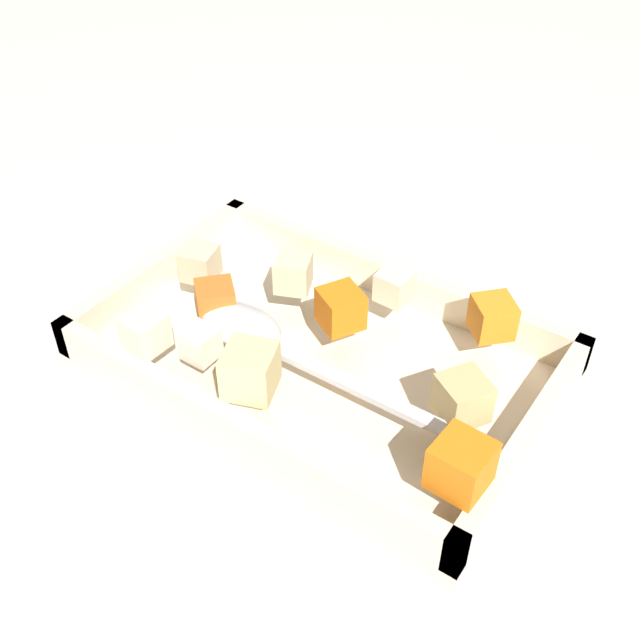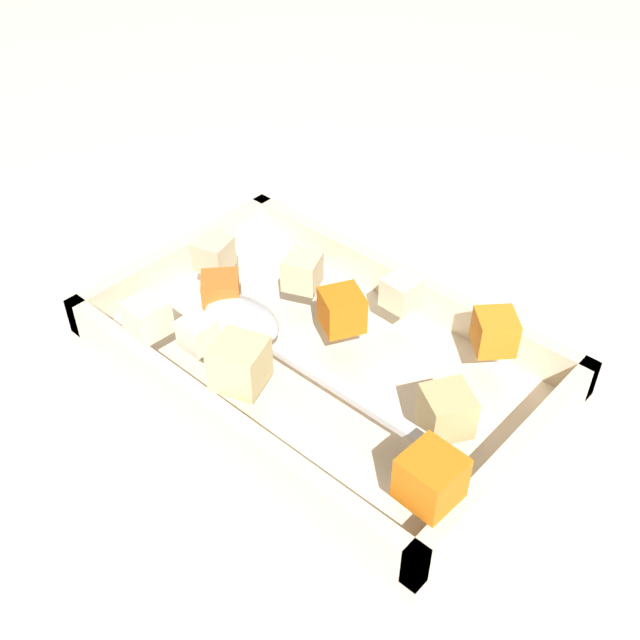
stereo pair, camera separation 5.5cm
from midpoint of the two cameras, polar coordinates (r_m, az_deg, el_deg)
ground_plane at (r=0.59m, az=4.20°, el=-3.85°), size 4.00×4.00×0.00m
baking_dish at (r=0.58m, az=2.73°, el=-3.27°), size 0.34×0.21×0.05m
carrot_chunk_far_right at (r=0.55m, az=4.76°, el=0.43°), size 0.04×0.04×0.03m
carrot_chunk_back_center at (r=0.57m, az=-4.67°, el=1.90°), size 0.04×0.04×0.03m
carrot_chunk_front_center at (r=0.56m, az=15.69°, el=-0.98°), size 0.04×0.04×0.03m
carrot_chunk_under_handle at (r=0.45m, az=11.79°, el=-11.64°), size 0.03×0.03×0.03m
potato_chunk_mid_right at (r=0.51m, az=-2.93°, el=-3.41°), size 0.04×0.04×0.03m
potato_chunk_corner_se at (r=0.59m, az=1.34°, el=3.52°), size 0.03×0.03×0.03m
potato_chunk_rim_edge at (r=0.58m, az=8.77°, el=1.95°), size 0.02×0.02×0.02m
potato_chunk_near_spoon at (r=0.56m, az=-10.01°, el=0.10°), size 0.03×0.03×0.03m
potato_chunk_mid_left at (r=0.49m, az=12.63°, el=-6.79°), size 0.04×0.04×0.03m
potato_chunk_corner_ne at (r=0.61m, az=-5.40°, el=4.80°), size 0.03×0.03×0.03m
parsnip_chunk_heap_top at (r=0.54m, az=-6.22°, el=-1.10°), size 0.02×0.02×0.02m
serving_spoon at (r=0.55m, az=-2.01°, el=-0.67°), size 0.22×0.04×0.02m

